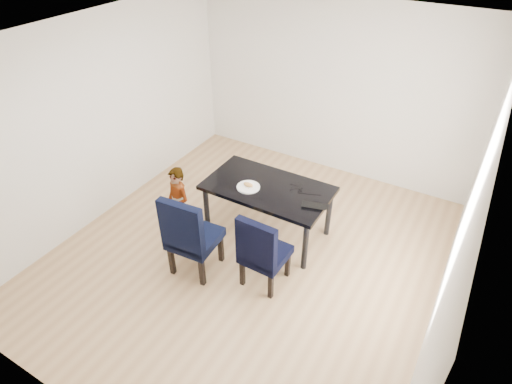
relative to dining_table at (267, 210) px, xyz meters
The scene contains 14 objects.
floor 0.63m from the dining_table, 90.00° to the right, with size 4.50×5.00×0.01m, color tan.
ceiling 2.38m from the dining_table, 90.00° to the right, with size 4.50×5.00×0.01m, color white.
wall_back 2.23m from the dining_table, 90.00° to the left, with size 4.50×0.01×2.70m, color silver.
wall_front 3.16m from the dining_table, 90.00° to the right, with size 4.50×0.01×2.70m, color silver.
wall_left 2.51m from the dining_table, 167.50° to the right, with size 0.01×5.00×2.70m, color white.
wall_right 2.51m from the dining_table, 12.50° to the right, with size 0.01×5.00×2.70m, color silver.
dining_table is the anchor object (origin of this frame).
chair_left 1.11m from the dining_table, 112.93° to the right, with size 0.53×0.56×1.11m, color black.
chair_right 0.89m from the dining_table, 62.53° to the right, with size 0.48×0.50×1.01m, color black.
child 1.16m from the dining_table, 145.51° to the right, with size 0.39×0.25×1.06m, color #EF4C14.
plate 0.46m from the dining_table, 145.04° to the right, with size 0.30×0.30×0.02m, color white.
sandwich 0.49m from the dining_table, 145.77° to the right, with size 0.13×0.06×0.05m, color #B88341.
laptop 0.78m from the dining_table, ahead, with size 0.32×0.21×0.03m, color black.
cable_tangle 0.52m from the dining_table, 15.39° to the left, with size 0.15×0.15×0.01m, color black.
Camera 1 is at (2.11, -3.44, 3.84)m, focal length 30.00 mm.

